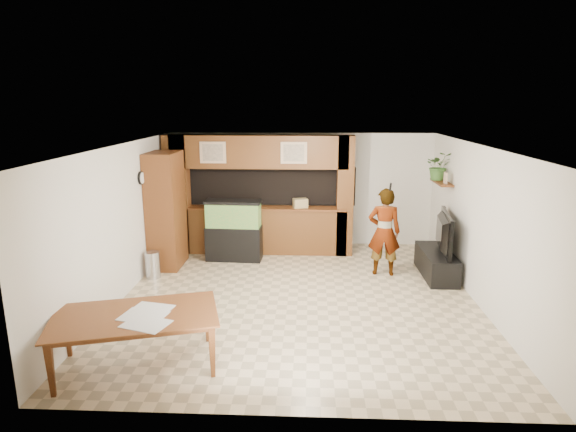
{
  "coord_description": "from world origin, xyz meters",
  "views": [
    {
      "loc": [
        0.18,
        -7.77,
        3.31
      ],
      "look_at": [
        -0.2,
        0.6,
        1.29
      ],
      "focal_mm": 30.0,
      "sensor_mm": 36.0,
      "label": 1
    }
  ],
  "objects_px": {
    "pantry_cabinet": "(166,210)",
    "dining_table": "(137,342)",
    "aquarium": "(234,231)",
    "person": "(384,232)",
    "television": "(439,232)"
  },
  "relations": [
    {
      "from": "aquarium",
      "to": "dining_table",
      "type": "distance_m",
      "value": 4.36
    },
    {
      "from": "pantry_cabinet",
      "to": "aquarium",
      "type": "distance_m",
      "value": 1.46
    },
    {
      "from": "person",
      "to": "dining_table",
      "type": "distance_m",
      "value": 5.09
    },
    {
      "from": "television",
      "to": "dining_table",
      "type": "relative_size",
      "value": 0.66
    },
    {
      "from": "person",
      "to": "pantry_cabinet",
      "type": "bearing_deg",
      "value": 1.45
    },
    {
      "from": "television",
      "to": "pantry_cabinet",
      "type": "bearing_deg",
      "value": 93.99
    },
    {
      "from": "pantry_cabinet",
      "to": "television",
      "type": "xyz_separation_m",
      "value": [
        5.35,
        -0.37,
        -0.29
      ]
    },
    {
      "from": "aquarium",
      "to": "person",
      "type": "height_order",
      "value": "person"
    },
    {
      "from": "pantry_cabinet",
      "to": "dining_table",
      "type": "xyz_separation_m",
      "value": [
        0.73,
        -3.9,
        -0.81
      ]
    },
    {
      "from": "pantry_cabinet",
      "to": "television",
      "type": "height_order",
      "value": "pantry_cabinet"
    },
    {
      "from": "pantry_cabinet",
      "to": "aquarium",
      "type": "xyz_separation_m",
      "value": [
        1.3,
        0.41,
        -0.53
      ]
    },
    {
      "from": "television",
      "to": "person",
      "type": "relative_size",
      "value": 0.78
    },
    {
      "from": "television",
      "to": "dining_table",
      "type": "bearing_deg",
      "value": 135.31
    },
    {
      "from": "pantry_cabinet",
      "to": "dining_table",
      "type": "height_order",
      "value": "pantry_cabinet"
    },
    {
      "from": "pantry_cabinet",
      "to": "dining_table",
      "type": "distance_m",
      "value": 4.05
    }
  ]
}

